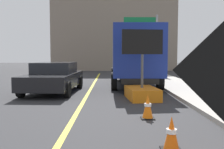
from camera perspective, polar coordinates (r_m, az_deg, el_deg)
The scene contains 8 objects.
lane_center_stripe at distance 6.38m, azimuth -9.51°, elevation -11.22°, with size 0.14×36.00×0.01m, color yellow.
arrow_board_trailer at distance 10.03m, azimuth 6.71°, elevation -2.75°, with size 1.60×1.91×2.70m.
box_truck at distance 14.49m, azimuth 4.88°, elevation 4.34°, with size 2.59×7.36×3.12m.
pickup_car at distance 12.12m, azimuth -12.83°, elevation -0.59°, with size 2.30×4.60×1.38m.
highway_guide_sign at distance 21.21m, azimuth 7.86°, elevation 8.88°, with size 2.79×0.18×5.00m.
far_building_block at distance 32.12m, azimuth 0.35°, elevation 10.35°, with size 13.97×7.62×10.21m, color gray.
traffic_cone_near_sign at distance 4.78m, azimuth 13.15°, elevation -12.80°, with size 0.36×0.36×0.63m.
traffic_cone_mid_lane at distance 6.97m, azimuth 7.98°, elevation -7.14°, with size 0.36×0.36×0.67m.
Camera 1 is at (0.99, -0.07, 1.70)m, focal length 40.94 mm.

